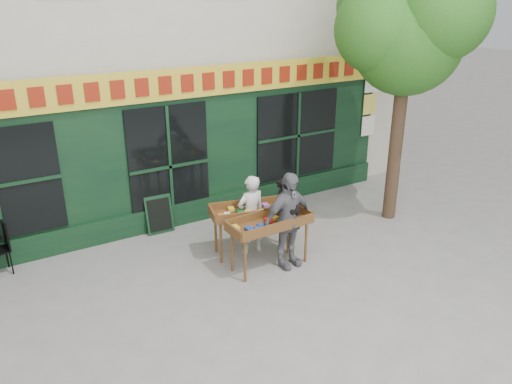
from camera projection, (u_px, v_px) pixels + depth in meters
ground at (224, 274)px, 8.82m from camera, size 80.00×80.00×0.00m
street_tree at (408, 22)px, 9.69m from camera, size 3.05×2.90×5.60m
book_cart_center at (270, 225)px, 8.79m from camera, size 1.51×0.65×0.99m
dog at (288, 198)px, 8.75m from camera, size 0.35×0.61×0.60m
woman at (251, 215)px, 9.32m from camera, size 0.57×0.38×1.55m
book_cart_right at (252, 213)px, 9.28m from camera, size 1.61×0.97×0.99m
man_right at (288, 221)px, 8.80m from camera, size 1.08×0.53×1.78m
bistro_chair_right at (2, 244)px, 8.70m from camera, size 0.41×0.40×0.95m
chalkboard at (160, 215)px, 10.24m from camera, size 0.57×0.22×0.79m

